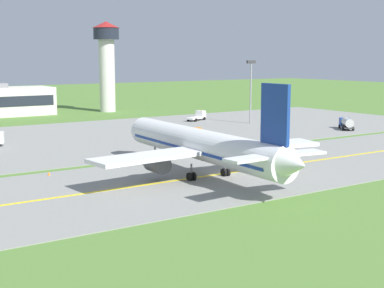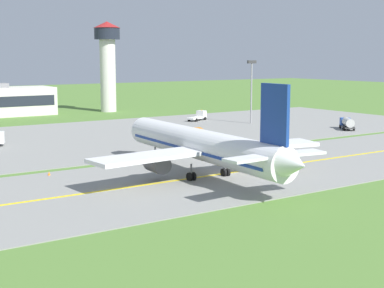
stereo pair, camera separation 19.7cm
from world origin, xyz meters
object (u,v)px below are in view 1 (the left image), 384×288
at_px(airplane_lead, 203,145).
at_px(service_truck_catering, 347,123).
at_px(service_truck_baggage, 197,135).
at_px(control_tower, 107,57).
at_px(service_truck_pushback, 198,116).
at_px(apron_light_mast, 251,84).

height_order(airplane_lead, service_truck_catering, airplane_lead).
xyz_separation_m(service_truck_baggage, control_tower, (12.94, 64.03, 13.81)).
relative_size(service_truck_baggage, control_tower, 0.25).
relative_size(airplane_lead, control_tower, 1.56).
distance_m(service_truck_pushback, apron_light_mast, 16.03).
distance_m(airplane_lead, service_truck_pushback, 65.79).
height_order(control_tower, apron_light_mast, control_tower).
relative_size(airplane_lead, service_truck_baggage, 6.29).
distance_m(service_truck_baggage, control_tower, 66.77).
height_order(service_truck_baggage, control_tower, control_tower).
bearing_deg(service_truck_baggage, control_tower, 78.58).
bearing_deg(service_truck_baggage, service_truck_catering, -3.23).
height_order(service_truck_baggage, apron_light_mast, apron_light_mast).
bearing_deg(airplane_lead, service_truck_pushback, 55.88).
distance_m(service_truck_pushback, control_tower, 37.43).
bearing_deg(service_truck_pushback, airplane_lead, -124.12).
bearing_deg(apron_light_mast, service_truck_baggage, -146.63).
bearing_deg(service_truck_catering, service_truck_pushback, 116.46).
bearing_deg(service_truck_pushback, control_tower, 103.72).
xyz_separation_m(service_truck_baggage, service_truck_catering, (37.32, -2.11, 0.00)).
relative_size(service_truck_catering, control_tower, 0.24).
bearing_deg(airplane_lead, service_truck_catering, 22.47).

